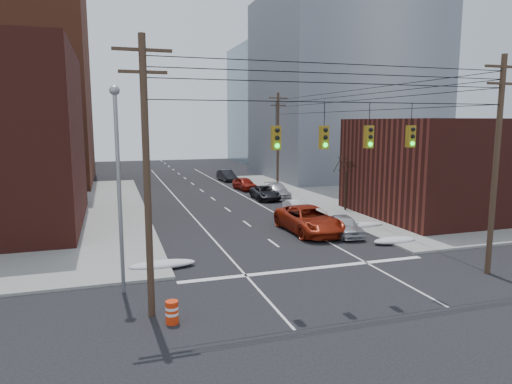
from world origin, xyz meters
TOP-DOWN VIEW (x-y plane):
  - ground at (0.00, 0.00)m, footprint 160.00×160.00m
  - sidewalk_ne at (27.00, 27.00)m, footprint 40.00×40.00m
  - building_brick_far at (-26.00, 74.00)m, footprint 22.00×18.00m
  - building_office at (22.00, 44.00)m, footprint 22.00×20.00m
  - building_glass at (24.00, 70.00)m, footprint 20.00×18.00m
  - building_storefront at (18.00, 16.00)m, footprint 16.00×12.00m
  - utility_pole_left at (-8.50, 3.00)m, footprint 2.20×0.28m
  - utility_pole_right at (8.50, 3.00)m, footprint 2.20×0.28m
  - utility_pole_far at (8.50, 34.00)m, footprint 2.20×0.28m
  - traffic_signals at (0.10, 2.97)m, footprint 17.00×0.42m
  - street_light at (-9.50, 6.00)m, footprint 0.44×0.44m
  - bare_tree at (9.59, 20.00)m, footprint 2.09×2.20m
  - snow_nw at (-7.40, 9.00)m, footprint 3.50×1.08m
  - snow_ne at (7.40, 9.50)m, footprint 3.00×1.08m
  - snow_east_far at (7.40, 14.00)m, footprint 4.00×1.08m
  - red_pickup at (3.38, 13.95)m, footprint 3.26×6.73m
  - parked_car_a at (5.31, 12.40)m, footprint 2.09×4.30m
  - parked_car_b at (4.80, 19.38)m, footprint 1.59×4.03m
  - parked_car_c at (4.96, 28.08)m, footprint 2.48×4.96m
  - parked_car_d at (6.40, 28.45)m, footprint 2.65×5.22m
  - parked_car_e at (4.80, 34.90)m, footprint 2.23×4.46m
  - parked_car_f at (4.80, 43.49)m, footprint 1.80×4.52m
  - lot_car_a at (-15.86, 21.89)m, footprint 4.05×1.60m
  - lot_car_b at (-14.52, 27.80)m, footprint 5.16×2.53m
  - lot_car_c at (-16.58, 20.35)m, footprint 4.40×2.12m
  - lot_car_d at (-16.87, 25.73)m, footprint 4.32×2.84m
  - construction_barrel at (-7.81, 2.04)m, footprint 0.64×0.64m

SIDE VIEW (x-z plane):
  - ground at x=0.00m, z-range 0.00..0.00m
  - sidewalk_ne at x=27.00m, z-range 0.00..0.15m
  - snow_nw at x=-7.40m, z-range 0.00..0.42m
  - snow_ne at x=7.40m, z-range 0.00..0.42m
  - snow_east_far at x=7.40m, z-range 0.00..0.42m
  - construction_barrel at x=-7.81m, z-range 0.01..0.92m
  - parked_car_b at x=4.80m, z-range 0.00..1.31m
  - parked_car_c at x=4.96m, z-range 0.00..1.35m
  - parked_car_a at x=5.31m, z-range 0.00..1.41m
  - parked_car_d at x=6.40m, z-range 0.00..1.45m
  - parked_car_e at x=4.80m, z-range 0.00..1.46m
  - parked_car_f at x=4.80m, z-range 0.00..1.46m
  - lot_car_c at x=-16.58m, z-range 0.15..1.39m
  - lot_car_a at x=-15.86m, z-range 0.15..1.46m
  - lot_car_d at x=-16.87m, z-range 0.15..1.52m
  - lot_car_b at x=-14.52m, z-range 0.15..1.56m
  - red_pickup at x=3.38m, z-range 0.00..1.85m
  - bare_tree at x=9.59m, z-range -0.15..4.79m
  - building_storefront at x=18.00m, z-range 0.00..8.00m
  - street_light at x=-9.50m, z-range 0.88..10.20m
  - utility_pole_left at x=-8.50m, z-range 0.28..11.28m
  - utility_pole_right at x=8.50m, z-range 0.28..11.28m
  - utility_pole_far at x=8.50m, z-range 0.28..11.28m
  - building_brick_far at x=-26.00m, z-range 0.00..12.00m
  - traffic_signals at x=0.10m, z-range 6.16..8.18m
  - building_glass at x=24.00m, z-range 0.00..22.00m
  - building_office at x=22.00m, z-range 0.00..25.00m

